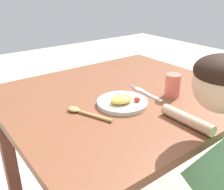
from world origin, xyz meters
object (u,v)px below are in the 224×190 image
at_px(spoon, 82,112).
at_px(fork, 146,93).
at_px(drinking_cup, 173,85).
at_px(plate, 122,102).

bearing_deg(spoon, fork, -113.81).
bearing_deg(drinking_cup, fork, 130.41).
distance_m(plate, fork, 0.17).
bearing_deg(spoon, plate, -122.47).
distance_m(fork, spoon, 0.35).
height_order(spoon, drinking_cup, drinking_cup).
height_order(plate, fork, plate).
relative_size(plate, drinking_cup, 2.06).
relative_size(fork, drinking_cup, 2.08).
relative_size(fork, spoon, 1.09).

